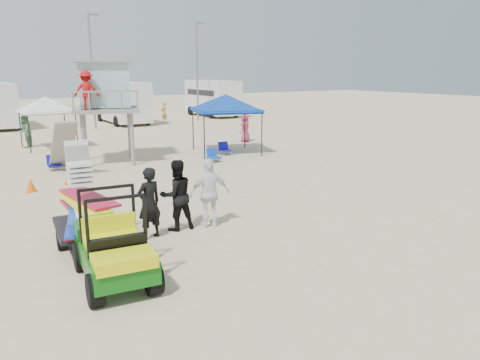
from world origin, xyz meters
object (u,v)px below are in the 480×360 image
canopy_blue (226,97)px  lifeguard_tower (102,89)px  man_left (149,203)px  surf_trailer (84,209)px  utility_cart (113,242)px

canopy_blue → lifeguard_tower: bearing=173.4°
canopy_blue → man_left: bearing=-128.5°
surf_trailer → man_left: 1.54m
surf_trailer → man_left: size_ratio=1.39×
canopy_blue → surf_trailer: bearing=-134.4°
utility_cart → canopy_blue: size_ratio=0.67×
surf_trailer → lifeguard_tower: size_ratio=0.56×
utility_cart → lifeguard_tower: (3.47, 12.68, 2.49)m
man_left → lifeguard_tower: size_ratio=0.41×
utility_cart → canopy_blue: canopy_blue is taller
man_left → lifeguard_tower: (1.95, 10.64, 2.43)m
man_left → lifeguard_tower: bearing=-114.1°
man_left → canopy_blue: size_ratio=0.49×
surf_trailer → man_left: (1.51, -0.30, -0.01)m
man_left → lifeguard_tower: lifeguard_tower is taller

